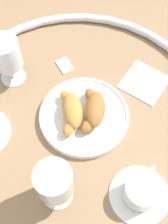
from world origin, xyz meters
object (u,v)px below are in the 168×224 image
object	(u,v)px
croissant_large	(94,109)
coffee_cup_near	(141,192)
pastry_plate	(84,116)
juice_glass_right	(54,183)
folded_napkin	(144,82)
croissant_small	(71,111)
sugar_packet	(65,65)
juice_glass_left	(6,55)

from	to	relation	value
croissant_large	coffee_cup_near	world-z (taller)	croissant_large
pastry_plate	juice_glass_right	xyz separation A→B (m)	(-0.14, 0.15, 0.08)
coffee_cup_near	folded_napkin	xyz separation A→B (m)	(0.24, -0.19, -0.02)
croissant_large	croissant_small	size ratio (longest dim) A/B	0.94
croissant_small	folded_napkin	size ratio (longest dim) A/B	1.15
croissant_small	sugar_packet	size ratio (longest dim) A/B	2.53
pastry_plate	coffee_cup_near	size ratio (longest dim) A/B	1.67
croissant_small	coffee_cup_near	bearing A→B (deg)	-171.49
croissant_large	sugar_packet	bearing A→B (deg)	-4.33
pastry_plate	sugar_packet	world-z (taller)	pastry_plate
croissant_small	juice_glass_left	size ratio (longest dim) A/B	0.90
coffee_cup_near	juice_glass_left	xyz separation A→B (m)	(0.44, 0.11, 0.07)
pastry_plate	coffee_cup_near	bearing A→B (deg)	-177.76
juice_glass_left	folded_napkin	bearing A→B (deg)	-123.12
juice_glass_right	folded_napkin	bearing A→B (deg)	-66.44
pastry_plate	croissant_large	world-z (taller)	croissant_large
juice_glass_left	sugar_packet	distance (m)	0.17
juice_glass_right	folded_napkin	world-z (taller)	juice_glass_right
juice_glass_right	pastry_plate	bearing A→B (deg)	-46.91
croissant_small	coffee_cup_near	world-z (taller)	croissant_small
coffee_cup_near	croissant_large	bearing A→B (deg)	-3.37
coffee_cup_near	folded_napkin	size ratio (longest dim) A/B	1.24
sugar_packet	folded_napkin	xyz separation A→B (m)	(-0.16, -0.16, -0.00)
juice_glass_right	juice_glass_left	bearing A→B (deg)	-7.37
juice_glass_left	sugar_packet	bearing A→B (deg)	-104.80
juice_glass_right	coffee_cup_near	bearing A→B (deg)	-120.36
coffee_cup_near	juice_glass_left	bearing A→B (deg)	14.45
croissant_small	juice_glass_right	xyz separation A→B (m)	(-0.15, 0.12, 0.05)
folded_napkin	croissant_small	bearing A→B (deg)	89.45
pastry_plate	croissant_large	distance (m)	0.04
pastry_plate	sugar_packet	bearing A→B (deg)	-11.86
pastry_plate	folded_napkin	size ratio (longest dim) A/B	2.06
folded_napkin	coffee_cup_near	bearing A→B (deg)	142.39
croissant_large	juice_glass_right	world-z (taller)	juice_glass_right
coffee_cup_near	sugar_packet	size ratio (longest dim) A/B	2.72
coffee_cup_near	sugar_packet	distance (m)	0.40
pastry_plate	juice_glass_left	size ratio (longest dim) A/B	1.62
croissant_small	juice_glass_left	world-z (taller)	juice_glass_left
croissant_large	folded_napkin	xyz separation A→B (m)	(0.02, -0.17, -0.04)
pastry_plate	croissant_small	world-z (taller)	croissant_small
croissant_small	juice_glass_left	xyz separation A→B (m)	(0.19, 0.08, 0.05)
croissant_small	juice_glass_left	bearing A→B (deg)	21.53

